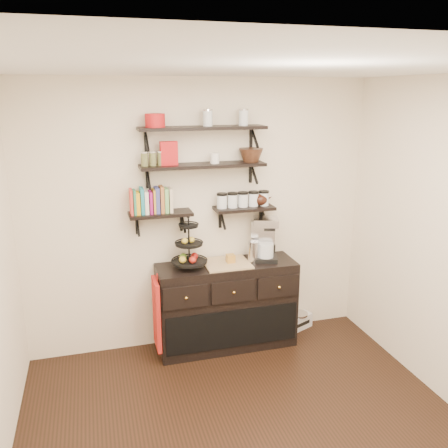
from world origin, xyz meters
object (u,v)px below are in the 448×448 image
coffee_maker (264,239)px  radio (299,320)px  sideboard (227,305)px  fruit_stand (189,251)px

coffee_maker → radio: (0.47, 0.10, -1.02)m
sideboard → radio: (0.88, 0.13, -0.36)m
sideboard → fruit_stand: fruit_stand is taller
fruit_stand → coffee_maker: (0.78, 0.03, 0.04)m
fruit_stand → radio: (1.26, 0.13, -0.99)m
fruit_stand → radio: size_ratio=1.51×
sideboard → radio: sideboard is taller
fruit_stand → radio: 1.60m
sideboard → fruit_stand: bearing=179.4°
coffee_maker → sideboard: bearing=-158.4°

